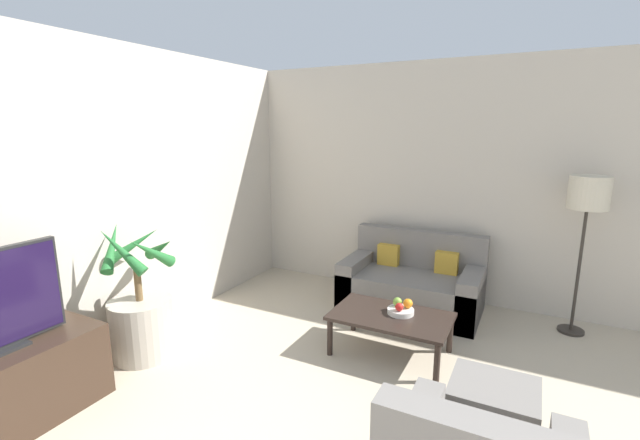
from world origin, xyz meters
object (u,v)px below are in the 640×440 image
(tv_console, at_px, (8,389))
(apple_green, at_px, (397,302))
(fruit_bowl, at_px, (401,311))
(coffee_table, at_px, (391,319))
(orange_fruit, at_px, (408,303))
(ottoman, at_px, (492,411))
(sofa_loveseat, at_px, (412,284))
(apple_red, at_px, (399,307))
(floor_lamp, at_px, (588,200))
(potted_palm, at_px, (141,317))

(tv_console, relative_size, apple_green, 14.74)
(fruit_bowl, distance_m, apple_green, 0.09)
(tv_console, xyz_separation_m, coffee_table, (1.96, 2.08, 0.05))
(orange_fruit, xyz_separation_m, ottoman, (0.80, -0.82, -0.27))
(coffee_table, bearing_deg, apple_green, 79.11)
(orange_fruit, relative_size, ottoman, 0.16)
(sofa_loveseat, relative_size, fruit_bowl, 6.30)
(apple_red, bearing_deg, coffee_table, -169.56)
(floor_lamp, bearing_deg, fruit_bowl, -140.45)
(apple_red, height_order, ottoman, apple_red)
(ottoman, bearing_deg, fruit_bowl, 137.51)
(fruit_bowl, xyz_separation_m, apple_green, (-0.05, 0.04, 0.06))
(apple_red, distance_m, ottoman, 1.15)
(sofa_loveseat, height_order, apple_red, sofa_loveseat)
(sofa_loveseat, bearing_deg, potted_palm, -131.40)
(tv_console, relative_size, sofa_loveseat, 0.80)
(ottoman, bearing_deg, floor_lamp, 74.23)
(tv_console, xyz_separation_m, floor_lamp, (3.41, 3.29, 1.04))
(apple_green, relative_size, ottoman, 0.15)
(orange_fruit, bearing_deg, sofa_loveseat, 102.84)
(fruit_bowl, bearing_deg, floor_lamp, 39.55)
(fruit_bowl, bearing_deg, ottoman, -42.49)
(coffee_table, distance_m, fruit_bowl, 0.11)
(tv_console, xyz_separation_m, ottoman, (2.87, 1.37, -0.09))
(orange_fruit, bearing_deg, fruit_bowl, -135.91)
(coffee_table, relative_size, ottoman, 1.91)
(sofa_loveseat, xyz_separation_m, fruit_bowl, (0.17, -0.99, 0.11))
(sofa_loveseat, bearing_deg, coffee_table, -84.55)
(fruit_bowl, height_order, ottoman, fruit_bowl)
(ottoman, bearing_deg, tv_console, -154.53)
(tv_console, xyz_separation_m, sofa_loveseat, (1.85, 3.14, -0.00))
(sofa_loveseat, xyz_separation_m, orange_fruit, (0.22, -0.94, 0.18))
(fruit_bowl, distance_m, apple_red, 0.08)
(potted_palm, height_order, floor_lamp, floor_lamp)
(floor_lamp, height_order, apple_red, floor_lamp)
(fruit_bowl, bearing_deg, tv_console, -133.30)
(tv_console, height_order, potted_palm, potted_palm)
(tv_console, height_order, orange_fruit, tv_console)
(tv_console, xyz_separation_m, fruit_bowl, (2.02, 2.14, 0.11))
(sofa_loveseat, bearing_deg, floor_lamp, 5.82)
(orange_fruit, distance_m, ottoman, 1.18)
(ottoman, bearing_deg, potted_palm, -173.90)
(potted_palm, bearing_deg, fruit_bowl, 28.48)
(sofa_loveseat, relative_size, coffee_table, 1.44)
(coffee_table, bearing_deg, tv_console, -133.20)
(tv_console, bearing_deg, orange_fruit, 46.64)
(tv_console, relative_size, coffee_table, 1.15)
(orange_fruit, bearing_deg, apple_green, -178.48)
(floor_lamp, distance_m, apple_green, 2.01)
(orange_fruit, bearing_deg, tv_console, -133.36)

